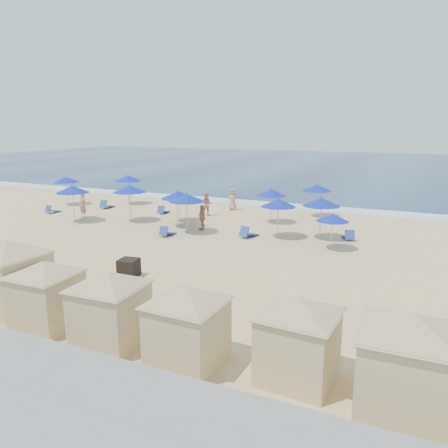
{
  "coord_description": "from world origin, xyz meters",
  "views": [
    {
      "loc": [
        13.42,
        -19.71,
        6.72
      ],
      "look_at": [
        3.04,
        3.0,
        1.05
      ],
      "focal_mm": 35.0,
      "sensor_mm": 36.0,
      "label": 1
    }
  ],
  "objects_px": {
    "umbrella_5": "(177,195)",
    "cabana_4": "(187,316)",
    "umbrella_2": "(128,178)",
    "beachgoer_0": "(83,205)",
    "umbrella_0": "(66,180)",
    "umbrella_8": "(278,203)",
    "cabana_6": "(408,351)",
    "umbrella_6": "(187,198)",
    "umbrella_7": "(271,193)",
    "cabana_3": "(109,299)",
    "umbrella_4": "(179,194)",
    "beachgoer_2": "(202,218)",
    "umbrella_11": "(333,218)",
    "cabana_5": "(299,328)",
    "umbrella_1": "(72,189)",
    "cabana_1": "(10,267)",
    "umbrella_9": "(317,188)",
    "beachgoer_3": "(233,199)",
    "umbrella_10": "(321,202)",
    "cabana_2": "(45,286)",
    "trash_bin": "(129,268)",
    "umbrella_3": "(129,189)",
    "beachgoer_1": "(207,204)"
  },
  "relations": [
    {
      "from": "trash_bin",
      "to": "umbrella_9",
      "type": "height_order",
      "value": "umbrella_9"
    },
    {
      "from": "cabana_5",
      "to": "umbrella_1",
      "type": "height_order",
      "value": "umbrella_1"
    },
    {
      "from": "cabana_3",
      "to": "cabana_5",
      "type": "bearing_deg",
      "value": 5.02
    },
    {
      "from": "umbrella_0",
      "to": "umbrella_9",
      "type": "xyz_separation_m",
      "value": [
        20.61,
        3.86,
        0.02
      ]
    },
    {
      "from": "umbrella_3",
      "to": "beachgoer_2",
      "type": "height_order",
      "value": "umbrella_3"
    },
    {
      "from": "cabana_5",
      "to": "cabana_4",
      "type": "bearing_deg",
      "value": -169.55
    },
    {
      "from": "cabana_6",
      "to": "umbrella_3",
      "type": "distance_m",
      "value": 23.95
    },
    {
      "from": "cabana_1",
      "to": "beachgoer_1",
      "type": "height_order",
      "value": "cabana_1"
    },
    {
      "from": "trash_bin",
      "to": "cabana_4",
      "type": "relative_size",
      "value": 0.2
    },
    {
      "from": "cabana_3",
      "to": "umbrella_3",
      "type": "bearing_deg",
      "value": 124.49
    },
    {
      "from": "cabana_4",
      "to": "umbrella_5",
      "type": "distance_m",
      "value": 17.45
    },
    {
      "from": "cabana_2",
      "to": "umbrella_6",
      "type": "xyz_separation_m",
      "value": [
        -2.19,
        13.55,
        0.8
      ]
    },
    {
      "from": "cabana_2",
      "to": "umbrella_0",
      "type": "bearing_deg",
      "value": 132.38
    },
    {
      "from": "umbrella_6",
      "to": "umbrella_4",
      "type": "bearing_deg",
      "value": 127.59
    },
    {
      "from": "umbrella_11",
      "to": "cabana_3",
      "type": "bearing_deg",
      "value": -107.12
    },
    {
      "from": "beachgoer_2",
      "to": "cabana_4",
      "type": "bearing_deg",
      "value": -23.36
    },
    {
      "from": "umbrella_2",
      "to": "beachgoer_0",
      "type": "distance_m",
      "value": 6.21
    },
    {
      "from": "trash_bin",
      "to": "umbrella_10",
      "type": "bearing_deg",
      "value": 50.49
    },
    {
      "from": "umbrella_5",
      "to": "beachgoer_2",
      "type": "xyz_separation_m",
      "value": [
        1.9,
        -0.09,
        -1.33
      ]
    },
    {
      "from": "cabana_1",
      "to": "umbrella_5",
      "type": "height_order",
      "value": "cabana_1"
    },
    {
      "from": "umbrella_0",
      "to": "umbrella_1",
      "type": "relative_size",
      "value": 0.94
    },
    {
      "from": "umbrella_2",
      "to": "umbrella_8",
      "type": "bearing_deg",
      "value": -20.76
    },
    {
      "from": "cabana_6",
      "to": "umbrella_3",
      "type": "height_order",
      "value": "cabana_6"
    },
    {
      "from": "cabana_5",
      "to": "umbrella_6",
      "type": "bearing_deg",
      "value": 129.36
    },
    {
      "from": "umbrella_0",
      "to": "umbrella_8",
      "type": "xyz_separation_m",
      "value": [
        19.92,
        -3.31,
        -0.02
      ]
    },
    {
      "from": "cabana_4",
      "to": "cabana_1",
      "type": "bearing_deg",
      "value": 175.46
    },
    {
      "from": "umbrella_0",
      "to": "umbrella_11",
      "type": "bearing_deg",
      "value": -11.05
    },
    {
      "from": "umbrella_3",
      "to": "beachgoer_0",
      "type": "relative_size",
      "value": 1.45
    },
    {
      "from": "umbrella_10",
      "to": "umbrella_0",
      "type": "bearing_deg",
      "value": 173.54
    },
    {
      "from": "umbrella_5",
      "to": "cabana_4",
      "type": "bearing_deg",
      "value": -58.52
    },
    {
      "from": "umbrella_0",
      "to": "beachgoer_2",
      "type": "distance_m",
      "value": 15.24
    },
    {
      "from": "umbrella_7",
      "to": "umbrella_8",
      "type": "distance_m",
      "value": 4.14
    },
    {
      "from": "umbrella_11",
      "to": "beachgoer_2",
      "type": "distance_m",
      "value": 8.74
    },
    {
      "from": "cabana_6",
      "to": "umbrella_1",
      "type": "height_order",
      "value": "cabana_6"
    },
    {
      "from": "beachgoer_2",
      "to": "umbrella_2",
      "type": "bearing_deg",
      "value": -169.45
    },
    {
      "from": "cabana_2",
      "to": "umbrella_6",
      "type": "distance_m",
      "value": 13.75
    },
    {
      "from": "umbrella_2",
      "to": "beachgoer_3",
      "type": "distance_m",
      "value": 9.48
    },
    {
      "from": "cabana_6",
      "to": "trash_bin",
      "type": "bearing_deg",
      "value": 156.05
    },
    {
      "from": "umbrella_11",
      "to": "trash_bin",
      "type": "bearing_deg",
      "value": -132.27
    },
    {
      "from": "umbrella_0",
      "to": "beachgoer_1",
      "type": "distance_m",
      "value": 13.11
    },
    {
      "from": "cabana_4",
      "to": "umbrella_2",
      "type": "relative_size",
      "value": 1.59
    },
    {
      "from": "cabana_4",
      "to": "cabana_6",
      "type": "distance_m",
      "value": 5.74
    },
    {
      "from": "cabana_3",
      "to": "cabana_6",
      "type": "height_order",
      "value": "cabana_6"
    },
    {
      "from": "cabana_3",
      "to": "cabana_1",
      "type": "bearing_deg",
      "value": 173.55
    },
    {
      "from": "umbrella_3",
      "to": "trash_bin",
      "type": "bearing_deg",
      "value": -54.07
    },
    {
      "from": "beachgoer_3",
      "to": "beachgoer_2",
      "type": "bearing_deg",
      "value": -93.22
    },
    {
      "from": "trash_bin",
      "to": "umbrella_3",
      "type": "xyz_separation_m",
      "value": [
        -6.96,
        9.61,
        1.94
      ]
    },
    {
      "from": "cabana_4",
      "to": "umbrella_1",
      "type": "distance_m",
      "value": 21.25
    },
    {
      "from": "umbrella_6",
      "to": "umbrella_7",
      "type": "relative_size",
      "value": 1.05
    },
    {
      "from": "cabana_1",
      "to": "cabana_6",
      "type": "distance_m",
      "value": 13.46
    }
  ]
}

